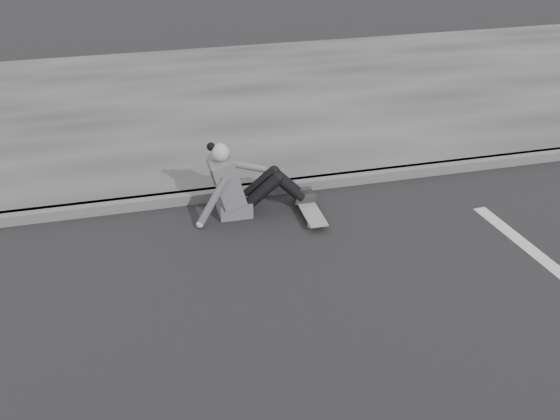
# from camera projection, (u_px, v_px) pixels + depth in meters

# --- Properties ---
(ground) EXTENTS (80.00, 80.00, 0.00)m
(ground) POSITION_uv_depth(u_px,v_px,m) (308.00, 339.00, 5.20)
(ground) COLOR black
(ground) RESTS_ON ground
(curb) EXTENTS (24.00, 0.16, 0.12)m
(curb) POSITION_uv_depth(u_px,v_px,m) (246.00, 191.00, 7.33)
(curb) COLOR #525252
(curb) RESTS_ON ground
(sidewalk) EXTENTS (24.00, 6.00, 0.12)m
(sidewalk) POSITION_uv_depth(u_px,v_px,m) (209.00, 103.00, 9.87)
(sidewalk) COLOR #3C3C3C
(sidewalk) RESTS_ON ground
(skateboard) EXTENTS (0.20, 0.78, 0.09)m
(skateboard) POSITION_uv_depth(u_px,v_px,m) (309.00, 210.00, 6.92)
(skateboard) COLOR #9A9A95
(skateboard) RESTS_ON ground
(seated_woman) EXTENTS (1.38, 0.46, 0.88)m
(seated_woman) POSITION_uv_depth(u_px,v_px,m) (239.00, 184.00, 6.83)
(seated_woman) COLOR #505053
(seated_woman) RESTS_ON ground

